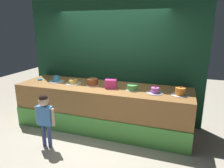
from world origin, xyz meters
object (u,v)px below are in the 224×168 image
(pink_box, at_px, (111,84))
(donut, at_px, (40,79))
(cake_far_left, at_px, (56,80))
(cake_left, at_px, (73,82))
(child_figure, at_px, (45,114))
(cake_center_left, at_px, (92,82))
(cake_far_right, at_px, (180,92))
(cake_center_right, at_px, (132,87))
(cake_right, at_px, (155,91))

(pink_box, bearing_deg, donut, 177.85)
(cake_far_left, xyz_separation_m, cake_left, (0.45, -0.03, -0.01))
(pink_box, relative_size, cake_left, 0.66)
(donut, xyz_separation_m, cake_far_left, (0.45, 0.01, 0.03))
(child_figure, distance_m, cake_center_left, 1.22)
(child_figure, xyz_separation_m, donut, (-0.91, 1.08, 0.30))
(cake_far_right, bearing_deg, child_figure, -156.03)
(cake_center_left, relative_size, cake_center_right, 1.08)
(pink_box, distance_m, cake_center_right, 0.45)
(donut, height_order, cake_center_left, cake_center_left)
(cake_center_left, bearing_deg, cake_far_left, -179.96)
(cake_center_right, xyz_separation_m, cake_far_right, (0.90, -0.02, 0.01))
(cake_left, bearing_deg, donut, 178.58)
(donut, relative_size, cake_center_left, 0.38)
(cake_center_left, bearing_deg, cake_center_right, -4.34)
(cake_center_right, distance_m, cake_right, 0.45)
(pink_box, relative_size, cake_center_right, 0.85)
(cake_left, distance_m, cake_right, 1.80)
(cake_center_left, bearing_deg, donut, -179.69)
(cake_far_left, relative_size, cake_far_right, 1.10)
(cake_far_left, distance_m, cake_center_right, 1.80)
(pink_box, height_order, cake_far_left, pink_box)
(cake_right, bearing_deg, cake_left, 177.28)
(cake_left, relative_size, cake_center_right, 1.27)
(cake_center_left, xyz_separation_m, cake_far_right, (1.80, -0.09, -0.00))
(donut, xyz_separation_m, cake_right, (2.70, -0.11, 0.03))
(donut, relative_size, cake_center_right, 0.41)
(pink_box, bearing_deg, cake_center_right, 0.85)
(cake_right, bearing_deg, pink_box, 177.45)
(child_figure, relative_size, cake_center_left, 3.48)
(cake_center_left, bearing_deg, pink_box, -9.47)
(child_figure, height_order, cake_center_left, cake_center_left)
(cake_right, height_order, cake_far_right, cake_far_right)
(cake_left, bearing_deg, cake_far_left, 176.30)
(donut, relative_size, cake_right, 0.34)
(cake_right, bearing_deg, donut, 177.71)
(child_figure, distance_m, cake_right, 2.06)
(pink_box, bearing_deg, cake_far_left, 176.84)
(cake_far_left, height_order, cake_right, cake_far_left)
(child_figure, bearing_deg, donut, 130.04)
(child_figure, bearing_deg, cake_center_left, 67.82)
(cake_far_left, bearing_deg, cake_right, -2.91)
(pink_box, bearing_deg, child_figure, -131.43)
(donut, bearing_deg, cake_right, -2.29)
(cake_far_left, relative_size, cake_left, 1.02)
(pink_box, xyz_separation_m, donut, (-1.80, 0.07, -0.07))
(cake_center_right, height_order, cake_far_right, cake_far_right)
(child_figure, xyz_separation_m, cake_far_left, (-0.46, 1.08, 0.33))
(pink_box, height_order, cake_center_right, pink_box)
(pink_box, distance_m, cake_far_right, 1.35)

